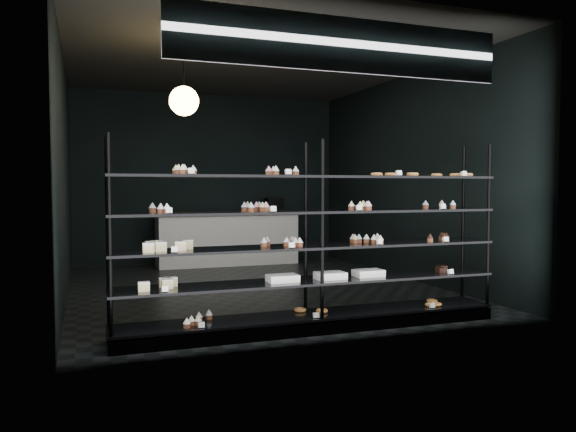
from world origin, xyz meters
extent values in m
cube|color=black|center=(0.00, 0.00, 0.01)|extent=(5.00, 6.00, 0.01)
cube|color=black|center=(0.00, 0.00, 3.20)|extent=(5.00, 6.00, 0.01)
cube|color=black|center=(0.00, 3.00, 1.60)|extent=(5.00, 0.01, 3.20)
cube|color=black|center=(0.00, -3.00, 1.60)|extent=(5.00, 0.01, 3.20)
cube|color=black|center=(-2.50, 0.00, 1.60)|extent=(0.01, 6.00, 3.20)
cube|color=black|center=(2.50, 0.00, 1.60)|extent=(0.01, 6.00, 3.20)
cube|color=black|center=(-0.10, -2.45, 0.06)|extent=(4.00, 0.50, 0.12)
cylinder|color=black|center=(-2.07, -2.67, 0.99)|extent=(0.04, 0.04, 1.85)
cylinder|color=black|center=(-2.07, -2.23, 0.99)|extent=(0.04, 0.04, 1.85)
cylinder|color=black|center=(-0.10, -2.67, 0.99)|extent=(0.04, 0.04, 1.85)
cylinder|color=black|center=(-0.10, -2.23, 0.99)|extent=(0.04, 0.04, 1.85)
cylinder|color=black|center=(1.87, -2.67, 0.99)|extent=(0.04, 0.04, 1.85)
cylinder|color=black|center=(1.87, -2.23, 0.99)|extent=(0.04, 0.04, 1.85)
cube|color=black|center=(-0.10, -2.45, 0.15)|extent=(4.00, 0.50, 0.03)
cube|color=black|center=(-0.10, -2.45, 0.50)|extent=(4.00, 0.50, 0.02)
cube|color=black|center=(-0.10, -2.45, 0.85)|extent=(4.00, 0.50, 0.02)
cube|color=black|center=(-0.10, -2.45, 1.20)|extent=(4.00, 0.50, 0.02)
cube|color=black|center=(-0.10, -2.45, 1.55)|extent=(4.00, 0.50, 0.02)
cube|color=white|center=(-1.39, -2.63, 1.59)|extent=(0.06, 0.04, 0.06)
cube|color=white|center=(-0.44, -2.63, 1.59)|extent=(0.06, 0.04, 0.06)
cube|color=white|center=(0.78, -2.63, 1.59)|extent=(0.05, 0.04, 0.06)
cube|color=white|center=(1.58, -2.63, 1.59)|extent=(0.06, 0.04, 0.06)
cube|color=white|center=(-1.58, -2.63, 1.24)|extent=(0.06, 0.04, 0.06)
cube|color=white|center=(-0.63, -2.63, 1.24)|extent=(0.05, 0.04, 0.06)
cube|color=white|center=(0.34, -2.63, 1.24)|extent=(0.06, 0.04, 0.06)
cube|color=white|center=(1.35, -2.63, 1.24)|extent=(0.06, 0.04, 0.06)
cube|color=white|center=(-1.55, -2.63, 0.89)|extent=(0.06, 0.04, 0.06)
cube|color=white|center=(-0.44, -2.63, 0.89)|extent=(0.06, 0.04, 0.06)
cube|color=white|center=(0.50, -2.63, 0.89)|extent=(0.05, 0.04, 0.06)
cube|color=white|center=(1.32, -2.63, 0.89)|extent=(0.06, 0.04, 0.06)
cube|color=white|center=(-1.65, -2.63, 0.54)|extent=(0.06, 0.04, 0.06)
cube|color=white|center=(1.37, -2.63, 0.54)|extent=(0.06, 0.04, 0.06)
cube|color=white|center=(-1.26, -2.63, 0.19)|extent=(0.06, 0.04, 0.06)
cube|color=white|center=(-0.17, -2.63, 0.19)|extent=(0.05, 0.04, 0.06)
cube|color=white|center=(1.15, -2.63, 0.19)|extent=(0.06, 0.04, 0.06)
cube|color=#100C3C|center=(0.00, -2.92, 2.75)|extent=(3.20, 0.04, 0.45)
cube|color=white|center=(0.00, -2.94, 2.75)|extent=(3.30, 0.02, 0.50)
cylinder|color=black|center=(-1.15, -1.04, 2.90)|extent=(0.01, 0.01, 0.56)
sphere|color=#FFC059|center=(-1.15, -1.04, 2.45)|extent=(0.34, 0.34, 0.34)
cube|color=silver|center=(0.22, 2.50, 0.46)|extent=(2.58, 0.60, 0.92)
cube|color=black|center=(0.22, 2.50, 0.95)|extent=(2.68, 0.65, 0.06)
cube|color=black|center=(1.13, 2.50, 1.10)|extent=(0.30, 0.30, 0.25)
camera|label=1|loc=(-2.26, -7.66, 1.45)|focal=35.00mm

